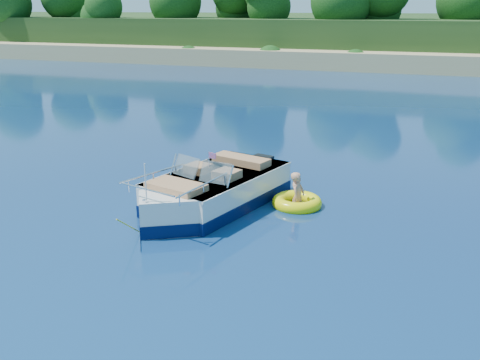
{
  "coord_description": "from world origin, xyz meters",
  "views": [
    {
      "loc": [
        6.41,
        -10.82,
        5.11
      ],
      "look_at": [
        2.1,
        1.55,
        0.85
      ],
      "focal_mm": 40.0,
      "sensor_mm": 36.0,
      "label": 1
    }
  ],
  "objects": [
    {
      "name": "tow_tube",
      "position": [
        3.42,
        2.41,
        0.09
      ],
      "size": [
        1.75,
        1.75,
        0.36
      ],
      "rotation": [
        0.0,
        0.0,
        -0.38
      ],
      "color": "#F8EF09",
      "rests_on": "ground"
    },
    {
      "name": "shoreline",
      "position": [
        0.0,
        63.77,
        0.98
      ],
      "size": [
        170.0,
        59.0,
        6.0
      ],
      "color": "tan",
      "rests_on": "ground"
    },
    {
      "name": "boy",
      "position": [
        3.45,
        2.38,
        0.0
      ],
      "size": [
        0.39,
        0.8,
        1.53
      ],
      "primitive_type": "imported",
      "rotation": [
        0.0,
        -0.17,
        1.51
      ],
      "color": "tan",
      "rests_on": "ground"
    },
    {
      "name": "treeline",
      "position": [
        0.04,
        41.01,
        5.55
      ],
      "size": [
        150.0,
        7.12,
        8.19
      ],
      "color": "#311D10",
      "rests_on": "ground"
    },
    {
      "name": "motorboat",
      "position": [
        1.26,
        1.48,
        0.39
      ],
      "size": [
        3.18,
        5.92,
        2.02
      ],
      "rotation": [
        0.0,
        0.0,
        -0.28
      ],
      "color": "silver",
      "rests_on": "ground"
    },
    {
      "name": "ground",
      "position": [
        0.0,
        0.0,
        0.0
      ],
      "size": [
        160.0,
        160.0,
        0.0
      ],
      "primitive_type": "plane",
      "color": "#0A1947",
      "rests_on": "ground"
    }
  ]
}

